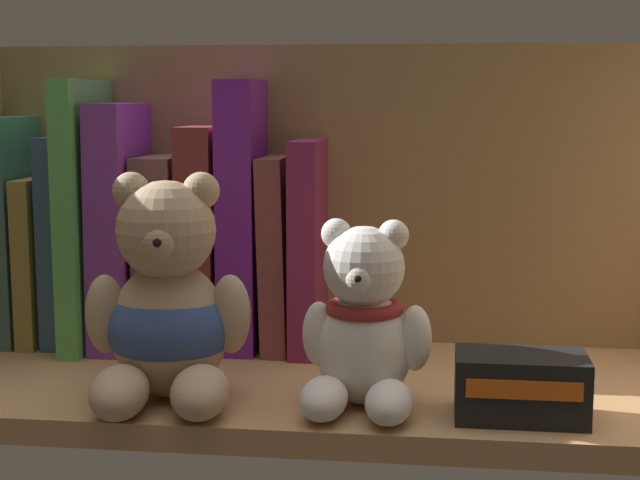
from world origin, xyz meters
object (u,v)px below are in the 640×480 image
Objects in this scene: book_8 at (279,253)px; book_2 at (68,239)px; teddy_bear_larger at (168,312)px; teddy_bear_smaller at (363,328)px; book_3 at (93,213)px; book_9 at (310,245)px; small_product_box at (521,386)px; book_5 at (165,251)px; book_7 at (244,215)px; book_4 at (125,224)px; book_0 at (18,229)px; book_6 at (205,237)px; book_1 at (44,259)px.

book_2 is at bearing 180.00° from book_8.
book_2 is 1.11× the size of teddy_bear_larger.
book_2 is at bearing 151.03° from teddy_bear_smaller.
book_3 is 20.46cm from book_9.
book_9 is 18.48cm from teddy_bear_larger.
teddy_bear_smaller is 1.50× the size of small_product_box.
book_7 is at bearing 0.00° from book_5.
book_8 reaches higher than teddy_bear_larger.
book_8 is at bearing -0.00° from book_4.
teddy_bear_smaller is at bearing -25.37° from book_0.
book_3 is 10.81cm from book_6.
book_0 is 1.50× the size of teddy_bear_smaller.
book_8 is 1.89× the size of small_product_box.
teddy_bear_larger is (14.30, -16.16, -2.84)cm from book_2.
book_0 reaches higher than book_5.
book_6 reaches higher than teddy_bear_smaller.
book_3 is 3.19cm from book_4.
book_2 is at bearing 180.00° from book_3.
book_7 is 21.16cm from teddy_bear_smaller.
teddy_bear_larger reaches higher than small_product_box.
book_3 reaches higher than book_9.
book_2 is 0.87× the size of book_4.
book_2 is at bearing 180.00° from book_7.
book_0 reaches higher than book_1.
book_3 is at bearing -180.00° from book_4.
teddy_bear_larger is (8.75, -16.16, -4.34)cm from book_4.
book_2 is 0.79× the size of book_3.
book_4 is (5.56, 0.00, 1.50)cm from book_2.
book_3 is at bearing 180.00° from book_6.
book_4 is at bearing 0.00° from book_3.
teddy_bear_smaller is 12.05cm from small_product_box.
book_0 is 1.04× the size of book_6.
book_8 reaches higher than book_1.
teddy_bear_larger is at bearing -85.92° from book_6.
book_5 is at bearing 140.77° from teddy_bear_smaller.
book_3 is at bearing -0.00° from book_1.
book_4 is 1.59× the size of teddy_bear_smaller.
book_2 is 1.10× the size of book_8.
book_3 is (4.97, -0.00, 4.45)cm from book_1.
teddy_bear_larger is at bearing -109.48° from book_8.
book_5 is at bearing 0.00° from book_1.
book_1 is at bearing 180.00° from book_3.
book_4 is at bearing 0.00° from book_1.
book_0 is 7.59cm from book_3.
book_1 is 6.68cm from book_3.
teddy_bear_smaller is at bearing -28.97° from book_2.
book_4 is 0.92× the size of book_7.
teddy_bear_smaller is at bearing -45.32° from book_6.
book_8 is (6.87, 0.00, -1.34)cm from book_6.
teddy_bear_larger is 26.59cm from small_product_box.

